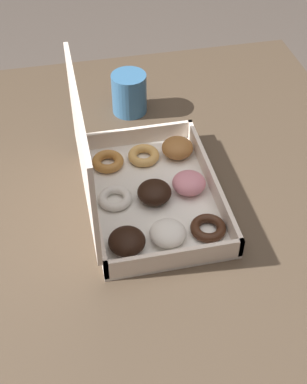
% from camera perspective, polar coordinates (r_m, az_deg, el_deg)
% --- Properties ---
extents(ground_plane, '(8.00, 8.00, 0.00)m').
position_cam_1_polar(ground_plane, '(1.60, 0.84, -19.68)').
color(ground_plane, '#564C44').
extents(dining_table, '(1.06, 0.88, 0.73)m').
position_cam_1_polar(dining_table, '(1.07, 1.19, -4.68)').
color(dining_table, '#4C3D2D').
rests_on(dining_table, ground_plane).
extents(donut_box, '(0.34, 0.24, 0.25)m').
position_cam_1_polar(donut_box, '(0.96, -1.48, 0.90)').
color(donut_box, silver).
rests_on(donut_box, dining_table).
extents(coffee_mug, '(0.08, 0.08, 0.09)m').
position_cam_1_polar(coffee_mug, '(1.19, -2.61, 10.54)').
color(coffee_mug, teal).
rests_on(coffee_mug, dining_table).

